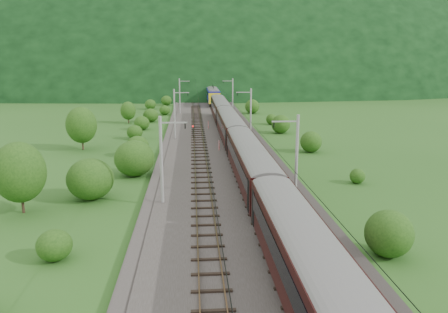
{
  "coord_description": "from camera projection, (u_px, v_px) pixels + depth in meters",
  "views": [
    {
      "loc": [
        -3.35,
        -38.57,
        13.52
      ],
      "look_at": [
        0.08,
        8.32,
        2.6
      ],
      "focal_mm": 35.0,
      "sensor_mm": 36.0,
      "label": 1
    }
  ],
  "objects": [
    {
      "name": "ground",
      "position": [
        230.0,
        204.0,
        40.77
      ],
      "size": [
        600.0,
        600.0,
        0.0
      ],
      "primitive_type": "plane",
      "color": "#255119",
      "rests_on": "ground"
    },
    {
      "name": "vegetation_left",
      "position": [
        101.0,
        145.0,
        54.83
      ],
      "size": [
        13.91,
        149.3,
        6.46
      ],
      "color": "#1C4412",
      "rests_on": "ground"
    },
    {
      "name": "railbed",
      "position": [
        222.0,
        174.0,
        50.45
      ],
      "size": [
        14.0,
        220.0,
        0.3
      ],
      "primitive_type": "cube",
      "color": "#38332D",
      "rests_on": "ground"
    },
    {
      "name": "vegetation_right",
      "position": [
        300.0,
        143.0,
        61.76
      ],
      "size": [
        6.85,
        107.98,
        3.04
      ],
      "color": "#1C4412",
      "rests_on": "ground"
    },
    {
      "name": "signal",
      "position": [
        193.0,
        131.0,
        71.58
      ],
      "size": [
        0.22,
        0.22,
        1.99
      ],
      "color": "black",
      "rests_on": "railbed"
    },
    {
      "name": "hazard_post_far",
      "position": [
        219.0,
        145.0,
        62.03
      ],
      "size": [
        0.15,
        0.15,
        1.44
      ],
      "primitive_type": "cylinder",
      "color": "red",
      "rests_on": "railbed"
    },
    {
      "name": "track_right",
      "position": [
        243.0,
        172.0,
        50.57
      ],
      "size": [
        2.4,
        220.0,
        0.27
      ],
      "color": "brown",
      "rests_on": "railbed"
    },
    {
      "name": "catenary_left",
      "position": [
        175.0,
        113.0,
        70.4
      ],
      "size": [
        2.54,
        192.28,
        8.0
      ],
      "color": "gray",
      "rests_on": "railbed"
    },
    {
      "name": "catenary_right",
      "position": [
        250.0,
        112.0,
        71.27
      ],
      "size": [
        2.54,
        192.28,
        8.0
      ],
      "color": "gray",
      "rests_on": "railbed"
    },
    {
      "name": "mountain_ridge",
      "position": [
        34.0,
        74.0,
        323.67
      ],
      "size": [
        336.0,
        280.0,
        132.0
      ],
      "primitive_type": "ellipsoid",
      "color": "black",
      "rests_on": "ground"
    },
    {
      "name": "hazard_post_near",
      "position": [
        208.0,
        125.0,
        80.62
      ],
      "size": [
        0.15,
        0.15,
        1.38
      ],
      "primitive_type": "cylinder",
      "color": "red",
      "rests_on": "railbed"
    },
    {
      "name": "train",
      "position": [
        238.0,
        136.0,
        54.86
      ],
      "size": [
        3.04,
        144.43,
        5.29
      ],
      "color": "black",
      "rests_on": "ground"
    },
    {
      "name": "overhead_wires",
      "position": [
        222.0,
        114.0,
        48.87
      ],
      "size": [
        4.83,
        198.0,
        0.03
      ],
      "color": "black",
      "rests_on": "ground"
    },
    {
      "name": "track_left",
      "position": [
        201.0,
        172.0,
        50.23
      ],
      "size": [
        2.4,
        220.0,
        0.27
      ],
      "color": "brown",
      "rests_on": "railbed"
    },
    {
      "name": "mountain_main",
      "position": [
        197.0,
        76.0,
        293.34
      ],
      "size": [
        504.0,
        360.0,
        244.0
      ],
      "primitive_type": "ellipsoid",
      "color": "black",
      "rests_on": "ground"
    }
  ]
}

